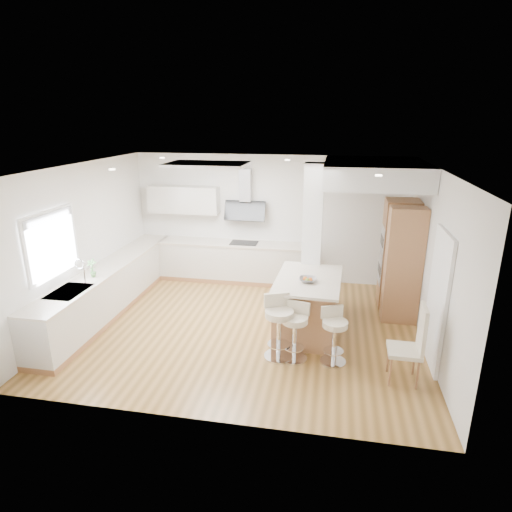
% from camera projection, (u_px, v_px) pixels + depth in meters
% --- Properties ---
extents(ground, '(6.00, 6.00, 0.00)m').
position_uv_depth(ground, '(246.00, 327.00, 7.60)').
color(ground, '#A4773C').
rests_on(ground, ground).
extents(ceiling, '(6.00, 5.00, 0.02)m').
position_uv_depth(ceiling, '(246.00, 327.00, 7.60)').
color(ceiling, silver).
rests_on(ceiling, ground).
extents(wall_back, '(6.00, 0.04, 2.80)m').
position_uv_depth(wall_back, '(269.00, 219.00, 9.50)').
color(wall_back, silver).
rests_on(wall_back, ground).
extents(wall_left, '(0.04, 5.00, 2.80)m').
position_uv_depth(wall_left, '(83.00, 243.00, 7.68)').
color(wall_left, silver).
rests_on(wall_left, ground).
extents(wall_right, '(0.04, 5.00, 2.80)m').
position_uv_depth(wall_right, '(434.00, 263.00, 6.65)').
color(wall_right, silver).
rests_on(wall_right, ground).
extents(skylight, '(4.10, 2.10, 0.06)m').
position_uv_depth(skylight, '(208.00, 165.00, 7.44)').
color(skylight, white).
rests_on(skylight, ground).
extents(window_left, '(0.06, 1.28, 1.07)m').
position_uv_depth(window_left, '(51.00, 241.00, 6.74)').
color(window_left, white).
rests_on(window_left, ground).
extents(doorway_right, '(0.05, 1.00, 2.10)m').
position_uv_depth(doorway_right, '(437.00, 302.00, 6.22)').
color(doorway_right, '#433E35').
rests_on(doorway_right, ground).
extents(counter_left, '(0.63, 4.50, 1.35)m').
position_uv_depth(counter_left, '(110.00, 288.00, 8.14)').
color(counter_left, '#A57046').
rests_on(counter_left, ground).
extents(counter_back, '(3.62, 0.63, 2.50)m').
position_uv_depth(counter_back, '(226.00, 251.00, 9.62)').
color(counter_back, '#A57046').
rests_on(counter_back, ground).
extents(pillar, '(0.35, 0.35, 2.80)m').
position_uv_depth(pillar, '(312.00, 240.00, 7.87)').
color(pillar, white).
rests_on(pillar, ground).
extents(soffit, '(1.78, 2.20, 0.40)m').
position_uv_depth(soffit, '(374.00, 173.00, 7.74)').
color(soffit, silver).
rests_on(soffit, ground).
extents(oven_column, '(0.63, 1.21, 2.10)m').
position_uv_depth(oven_column, '(400.00, 258.00, 7.96)').
color(oven_column, '#A57046').
rests_on(oven_column, ground).
extents(peninsula, '(1.13, 1.65, 1.05)m').
position_uv_depth(peninsula, '(308.00, 305.00, 7.33)').
color(peninsula, '#A57046').
rests_on(peninsula, ground).
extents(bar_stool_a, '(0.59, 0.59, 1.01)m').
position_uv_depth(bar_stool_a, '(279.00, 324.00, 6.50)').
color(bar_stool_a, silver).
rests_on(bar_stool_a, ground).
extents(bar_stool_b, '(0.50, 0.50, 0.91)m').
position_uv_depth(bar_stool_b, '(295.00, 329.00, 6.46)').
color(bar_stool_b, silver).
rests_on(bar_stool_b, ground).
extents(bar_stool_c, '(0.51, 0.51, 0.88)m').
position_uv_depth(bar_stool_c, '(334.00, 333.00, 6.38)').
color(bar_stool_c, silver).
rests_on(bar_stool_c, ground).
extents(dining_chair, '(0.46, 0.46, 1.16)m').
position_uv_depth(dining_chair, '(413.00, 342.00, 5.87)').
color(dining_chair, beige).
rests_on(dining_chair, ground).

